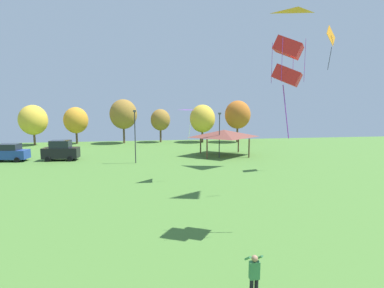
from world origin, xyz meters
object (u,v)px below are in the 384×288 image
(parked_car_second_from_left, at_px, (61,151))
(kite_flying_4, at_px, (288,62))
(treeline_tree_5, at_px, (238,115))
(treeline_tree_4, at_px, (202,119))
(treeline_tree_1, at_px, (76,120))
(light_post_1, at_px, (219,132))
(kite_flying_1, at_px, (298,19))
(person_standing_near_foreground, at_px, (254,275))
(park_pavilion, at_px, (224,133))
(treeline_tree_3, at_px, (160,120))
(light_post_0, at_px, (135,134))
(parked_car_leftmost, at_px, (9,153))
(treeline_tree_2, at_px, (123,114))
(kite_flying_5, at_px, (331,37))
(kite_flying_7, at_px, (194,118))
(treeline_tree_0, at_px, (33,120))

(parked_car_second_from_left, bearing_deg, kite_flying_4, -49.87)
(treeline_tree_5, bearing_deg, treeline_tree_4, 171.82)
(treeline_tree_1, xyz_separation_m, treeline_tree_4, (23.15, -0.94, 0.18))
(light_post_1, xyz_separation_m, treeline_tree_5, (7.53, 16.15, 1.79))
(kite_flying_1, xyz_separation_m, light_post_1, (-6.29, 8.06, -12.55))
(treeline_tree_5, bearing_deg, kite_flying_1, -92.92)
(person_standing_near_foreground, relative_size, park_pavilion, 0.24)
(treeline_tree_5, bearing_deg, treeline_tree_3, 172.14)
(light_post_0, distance_m, treeline_tree_1, 23.27)
(parked_car_leftmost, bearing_deg, treeline_tree_4, 36.46)
(kite_flying_4, distance_m, treeline_tree_2, 42.81)
(kite_flying_4, relative_size, parked_car_leftmost, 1.16)
(kite_flying_1, distance_m, kite_flying_5, 3.93)
(kite_flying_5, distance_m, light_post_0, 24.03)
(kite_flying_4, xyz_separation_m, treeline_tree_1, (-20.04, 41.56, -4.97))
(light_post_1, xyz_separation_m, treeline_tree_3, (-6.97, 18.16, 0.82))
(light_post_1, distance_m, treeline_tree_3, 19.46)
(kite_flying_5, xyz_separation_m, parked_car_leftmost, (-36.31, 10.25, -12.95))
(kite_flying_5, bearing_deg, kite_flying_7, -167.87)
(person_standing_near_foreground, height_order, treeline_tree_3, treeline_tree_3)
(person_standing_near_foreground, distance_m, light_post_0, 27.53)
(kite_flying_5, bearing_deg, person_standing_near_foreground, -127.44)
(park_pavilion, distance_m, treeline_tree_2, 21.86)
(treeline_tree_1, height_order, treeline_tree_5, treeline_tree_5)
(kite_flying_4, relative_size, treeline_tree_1, 0.81)
(kite_flying_5, bearing_deg, parked_car_second_from_left, 161.77)
(kite_flying_5, bearing_deg, treeline_tree_3, 121.45)
(park_pavilion, bearing_deg, parked_car_second_from_left, -178.37)
(person_standing_near_foreground, xyz_separation_m, light_post_1, (5.95, 29.26, 2.39))
(treeline_tree_0, bearing_deg, park_pavilion, -27.13)
(parked_car_leftmost, relative_size, light_post_0, 0.72)
(kite_flying_1, height_order, treeline_tree_1, kite_flying_1)
(parked_car_second_from_left, height_order, treeline_tree_5, treeline_tree_5)
(treeline_tree_1, bearing_deg, person_standing_near_foreground, -71.02)
(person_standing_near_foreground, relative_size, treeline_tree_1, 0.27)
(kite_flying_5, height_order, park_pavilion, kite_flying_5)
(treeline_tree_4, relative_size, treeline_tree_5, 0.90)
(kite_flying_7, xyz_separation_m, treeline_tree_1, (-16.83, 30.22, -1.61))
(kite_flying_5, distance_m, treeline_tree_5, 26.69)
(kite_flying_1, bearing_deg, kite_flying_4, -118.76)
(light_post_0, distance_m, treeline_tree_0, 26.50)
(parked_car_leftmost, bearing_deg, park_pavilion, 7.24)
(kite_flying_4, height_order, treeline_tree_2, kite_flying_4)
(treeline_tree_1, bearing_deg, kite_flying_7, -60.89)
(kite_flying_5, distance_m, treeline_tree_2, 36.35)
(kite_flying_7, xyz_separation_m, park_pavilion, (6.44, 13.74, -2.81))
(parked_car_second_from_left, height_order, treeline_tree_3, treeline_tree_3)
(park_pavilion, bearing_deg, light_post_1, -123.43)
(light_post_0, bearing_deg, light_post_1, 11.93)
(kite_flying_7, relative_size, treeline_tree_4, 0.31)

